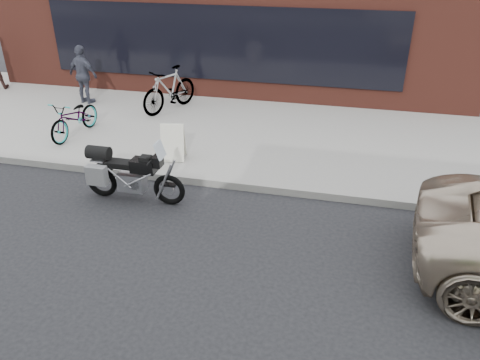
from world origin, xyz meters
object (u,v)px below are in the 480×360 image
bicycle_front (75,118)px  cafe_patron_right (83,75)px  bicycle_rear (169,89)px  sandwich_sign (173,141)px  motorcycle (127,174)px

bicycle_front → cafe_patron_right: size_ratio=1.05×
bicycle_front → cafe_patron_right: bearing=119.9°
bicycle_rear → cafe_patron_right: (-2.50, 0.04, 0.22)m
bicycle_front → sandwich_sign: (2.67, -0.67, -0.06)m
sandwich_sign → motorcycle: bearing=-112.1°
sandwich_sign → bicycle_rear: bearing=100.4°
bicycle_rear → sandwich_sign: bicycle_rear is taller
bicycle_rear → cafe_patron_right: cafe_patron_right is taller
bicycle_rear → bicycle_front: bearing=-100.5°
cafe_patron_right → sandwich_sign: bearing=155.7°
motorcycle → bicycle_front: motorcycle is taller
sandwich_sign → bicycle_front: bearing=154.2°
bicycle_front → motorcycle: bearing=-37.8°
sandwich_sign → cafe_patron_right: 4.69m
bicycle_front → sandwich_sign: size_ratio=2.18×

